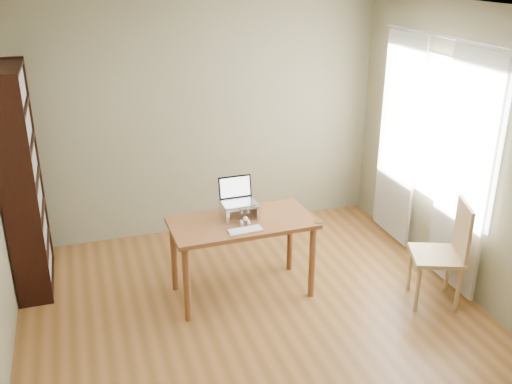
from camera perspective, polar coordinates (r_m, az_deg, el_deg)
The scene contains 10 objects.
room at distance 4.25m, azimuth 1.64°, elevation -0.17°, with size 4.04×4.54×2.64m.
bookshelf at distance 5.59m, azimuth -22.35°, elevation 0.98°, with size 0.30×0.90×2.10m.
curtains at distance 5.79m, azimuth 16.86°, elevation 3.72°, with size 0.03×1.90×2.25m.
desk at distance 5.16m, azimuth -1.40°, elevation -3.96°, with size 1.31×0.68×0.75m.
laptop_stand at distance 5.15m, azimuth -1.68°, elevation -1.68°, with size 0.32×0.25×0.13m.
laptop at distance 5.15m, azimuth -1.86°, elevation -0.38°, with size 0.31×0.26×0.22m.
keyboard at distance 4.91m, azimuth -1.07°, elevation -3.87°, with size 0.32×0.15×0.02m.
coaster at distance 5.12m, azimuth 6.32°, elevation -2.94°, with size 0.09×0.09×0.01m, color brown.
cat at distance 5.19m, azimuth -1.45°, elevation -1.71°, with size 0.24×0.48×0.15m.
chair at distance 5.38m, azimuth 18.35°, elevation -5.36°, with size 0.56×0.56×0.98m.
Camera 1 is at (-1.29, -3.68, 2.94)m, focal length 40.00 mm.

